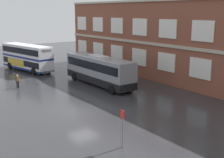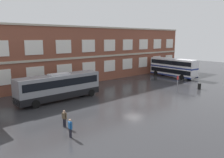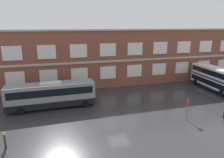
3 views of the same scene
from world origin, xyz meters
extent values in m
plane|color=#2B2B2D|center=(0.00, 2.00, 0.00)|extent=(120.00, 120.00, 0.00)
cube|color=brown|center=(2.41, 18.00, 5.23)|extent=(57.77, 8.00, 10.46)
cube|color=#B2A893|center=(2.41, 13.92, 5.02)|extent=(57.77, 0.16, 0.36)
cube|color=#B2A893|center=(2.41, 13.95, 10.61)|extent=(57.77, 0.28, 0.30)
cube|color=silver|center=(-13.35, 13.94, 2.93)|extent=(2.94, 0.12, 2.30)
cube|color=silver|center=(-8.10, 13.94, 2.93)|extent=(2.94, 0.12, 2.30)
cube|color=silver|center=(-2.85, 13.94, 2.93)|extent=(2.94, 0.12, 2.30)
cube|color=silver|center=(2.41, 13.94, 2.93)|extent=(2.94, 0.12, 2.30)
cube|color=silver|center=(7.66, 13.94, 2.93)|extent=(2.94, 0.12, 2.30)
cube|color=silver|center=(12.91, 13.94, 2.93)|extent=(2.94, 0.12, 2.30)
cube|color=silver|center=(18.16, 13.94, 2.93)|extent=(2.94, 0.12, 2.30)
cube|color=silver|center=(23.41, 13.94, 2.93)|extent=(2.94, 0.12, 2.30)
cube|color=silver|center=(28.66, 13.94, 2.93)|extent=(2.94, 0.12, 2.30)
cube|color=silver|center=(-8.10, 13.94, 7.11)|extent=(2.94, 0.12, 2.30)
cube|color=silver|center=(-2.85, 13.94, 7.11)|extent=(2.94, 0.12, 2.30)
cube|color=silver|center=(2.41, 13.94, 7.11)|extent=(2.94, 0.12, 2.30)
cube|color=silver|center=(7.66, 13.94, 7.11)|extent=(2.94, 0.12, 2.30)
cube|color=silver|center=(12.91, 13.94, 7.11)|extent=(2.94, 0.12, 2.30)
cube|color=silver|center=(18.16, 13.94, 7.11)|extent=(2.94, 0.12, 2.30)
cube|color=silver|center=(23.41, 13.94, 7.11)|extent=(2.94, 0.12, 2.30)
cube|color=silver|center=(28.66, 13.94, 7.11)|extent=(2.94, 0.12, 2.30)
cube|color=silver|center=(20.65, 7.32, 1.23)|extent=(3.27, 11.14, 1.75)
cube|color=black|center=(20.65, 7.32, 1.44)|extent=(3.28, 10.71, 0.90)
cube|color=navy|center=(20.65, 7.32, 2.25)|extent=(3.27, 11.14, 0.30)
cube|color=silver|center=(20.65, 7.32, 3.17)|extent=(3.27, 11.14, 1.55)
cube|color=black|center=(20.65, 7.32, 3.25)|extent=(3.28, 10.71, 0.90)
cube|color=navy|center=(20.65, 7.32, 0.49)|extent=(3.29, 11.15, 0.28)
cube|color=silver|center=(20.65, 7.32, 4.01)|extent=(3.15, 10.92, 0.12)
cube|color=gold|center=(21.85, 5.92, 1.31)|extent=(0.35, 4.83, 1.10)
cube|color=yellow|center=(21.01, 12.78, 3.60)|extent=(1.66, 0.17, 0.40)
cylinder|color=black|center=(22.17, 11.08, 0.52)|extent=(0.39, 1.06, 1.04)
cylinder|color=black|center=(19.63, 11.25, 0.52)|extent=(0.39, 1.06, 1.04)
cylinder|color=black|center=(21.70, 3.95, 0.52)|extent=(0.39, 1.06, 1.04)
cylinder|color=black|center=(19.16, 4.11, 0.52)|extent=(0.39, 1.06, 1.04)
cube|color=gray|center=(-7.75, 6.92, 2.00)|extent=(12.03, 2.71, 3.20)
cube|color=black|center=(-7.75, 6.92, 2.64)|extent=(11.31, 2.74, 1.00)
cube|color=black|center=(-7.75, 6.92, 0.85)|extent=(12.03, 2.73, 0.90)
cube|color=silver|center=(-7.75, 6.92, 3.70)|extent=(2.90, 1.31, 0.20)
cylinder|color=black|center=(-3.18, 5.70, 0.52)|extent=(1.04, 0.33, 1.04)
cylinder|color=black|center=(-3.21, 8.25, 0.52)|extent=(1.04, 0.33, 1.04)
cylinder|color=black|center=(-11.81, 5.59, 0.52)|extent=(1.04, 0.33, 1.04)
cylinder|color=black|center=(-11.85, 8.14, 0.52)|extent=(1.04, 0.33, 1.04)
cylinder|color=black|center=(-13.04, -4.60, 0.42)|extent=(0.18, 0.18, 0.85)
cylinder|color=black|center=(-13.01, -4.40, 0.42)|extent=(0.18, 0.18, 0.85)
cube|color=#194C8C|center=(-13.02, -4.50, 1.15)|extent=(0.30, 0.43, 0.60)
cylinder|color=#194C8C|center=(-13.06, -4.76, 1.12)|extent=(0.13, 0.13, 0.57)
cylinder|color=#194C8C|center=(-12.98, -4.25, 1.12)|extent=(0.13, 0.13, 0.57)
sphere|color=tan|center=(-13.02, -4.50, 1.59)|extent=(0.22, 0.22, 0.22)
cylinder|color=black|center=(-12.23, -1.97, 0.42)|extent=(0.20, 0.20, 0.85)
cylinder|color=black|center=(-12.17, -2.16, 0.42)|extent=(0.20, 0.20, 0.85)
cube|color=brown|center=(-12.20, -2.07, 1.15)|extent=(0.35, 0.45, 0.60)
cylinder|color=brown|center=(-12.28, -1.82, 1.12)|extent=(0.14, 0.14, 0.57)
cylinder|color=brown|center=(-12.13, -2.32, 1.12)|extent=(0.14, 0.14, 0.57)
sphere|color=tan|center=(-12.20, -2.07, 1.59)|extent=(0.22, 0.22, 0.22)
cylinder|color=slate|center=(8.26, -1.65, 1.35)|extent=(0.10, 0.10, 2.70)
cube|color=red|center=(8.26, -1.67, 2.42)|extent=(0.44, 0.04, 0.56)
cylinder|color=black|center=(13.29, -2.77, 0.47)|extent=(0.56, 0.56, 0.95)
cylinder|color=black|center=(13.29, -2.77, 0.99)|extent=(0.60, 0.60, 0.08)
camera|label=1|loc=(23.33, -13.40, 9.22)|focal=47.74mm
camera|label=2|loc=(-22.63, -20.76, 8.64)|focal=36.10mm
camera|label=3|loc=(-7.26, -21.66, 11.54)|focal=32.92mm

